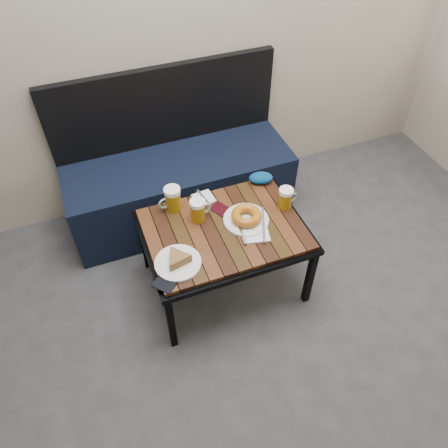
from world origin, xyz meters
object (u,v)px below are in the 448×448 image
object	(u,v)px
passport_burgundy	(221,209)
passport_navy	(168,279)
beer_mug_left	(172,199)
knit_pouch	(261,178)
beer_mug_centre	(198,210)
plate_pie	(178,261)
beer_mug_right	(286,198)
plate_bagel	(246,217)
bench	(179,181)
cafe_table	(224,233)

from	to	relation	value
passport_burgundy	passport_navy	bearing A→B (deg)	-166.62
beer_mug_left	knit_pouch	size ratio (longest dim) A/B	1.03
beer_mug_left	beer_mug_centre	world-z (taller)	beer_mug_left
passport_navy	passport_burgundy	world-z (taller)	passport_navy
plate_pie	passport_burgundy	size ratio (longest dim) A/B	2.07
beer_mug_right	plate_bagel	xyz separation A→B (m)	(-0.24, -0.03, -0.03)
beer_mug_left	beer_mug_centre	distance (m)	0.16
bench	passport_burgundy	size ratio (longest dim) A/B	12.85
bench	passport_navy	size ratio (longest dim) A/B	10.21
bench	plate_bagel	size ratio (longest dim) A/B	4.59
passport_burgundy	knit_pouch	bearing A→B (deg)	-4.23
passport_navy	passport_burgundy	xyz separation A→B (m)	(0.39, 0.35, -0.00)
beer_mug_right	knit_pouch	world-z (taller)	beer_mug_right
beer_mug_left	cafe_table	bearing A→B (deg)	125.11
beer_mug_left	beer_mug_centre	size ratio (longest dim) A/B	1.08
passport_navy	plate_pie	bearing A→B (deg)	93.82
beer_mug_left	plate_bagel	xyz separation A→B (m)	(0.33, -0.23, -0.04)
plate_bagel	bench	bearing A→B (deg)	105.62
passport_burgundy	plate_pie	bearing A→B (deg)	-167.68
passport_navy	passport_burgundy	size ratio (longest dim) A/B	1.26
plate_bagel	passport_navy	distance (m)	0.53
beer_mug_centre	plate_pie	world-z (taller)	beer_mug_centre
beer_mug_left	plate_pie	bearing A→B (deg)	70.60
beer_mug_left	beer_mug_right	bearing A→B (deg)	154.22
passport_navy	plate_bagel	bearing A→B (deg)	72.10
knit_pouch	beer_mug_right	bearing A→B (deg)	-80.32
plate_bagel	passport_burgundy	size ratio (longest dim) A/B	2.80
beer_mug_left	beer_mug_right	distance (m)	0.60
bench	passport_navy	world-z (taller)	bench
bench	beer_mug_centre	xyz separation A→B (m)	(-0.04, -0.55, 0.26)
beer_mug_right	plate_bagel	distance (m)	0.24
beer_mug_left	plate_bagel	distance (m)	0.40
bench	plate_pie	xyz separation A→B (m)	(-0.23, -0.80, 0.22)
bench	beer_mug_left	distance (m)	0.53
beer_mug_left	knit_pouch	distance (m)	0.53
knit_pouch	bench	bearing A→B (deg)	133.73
beer_mug_centre	beer_mug_right	xyz separation A→B (m)	(0.46, -0.08, -0.00)
bench	passport_navy	bearing A→B (deg)	-109.03
bench	beer_mug_centre	bearing A→B (deg)	-94.44
beer_mug_right	passport_burgundy	world-z (taller)	beer_mug_right
plate_pie	passport_navy	size ratio (longest dim) A/B	1.64
cafe_table	plate_pie	bearing A→B (deg)	-153.84
plate_bagel	knit_pouch	size ratio (longest dim) A/B	2.24
plate_pie	plate_bagel	size ratio (longest dim) A/B	0.74
beer_mug_right	plate_bagel	bearing A→B (deg)	-178.26
beer_mug_centre	passport_navy	distance (m)	0.42
beer_mug_centre	knit_pouch	bearing A→B (deg)	7.23
cafe_table	beer_mug_left	xyz separation A→B (m)	(-0.20, 0.23, 0.11)
beer_mug_centre	knit_pouch	distance (m)	0.45
beer_mug_right	knit_pouch	size ratio (longest dim) A/B	0.90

